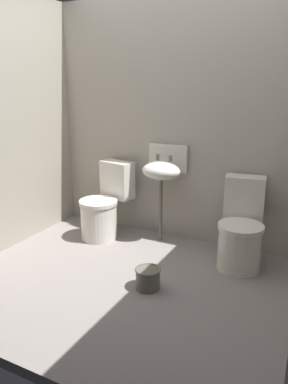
{
  "coord_description": "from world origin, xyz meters",
  "views": [
    {
      "loc": [
        1.47,
        -2.59,
        1.67
      ],
      "look_at": [
        0.0,
        0.26,
        0.7
      ],
      "focal_mm": 36.31,
      "sensor_mm": 36.0,
      "label": 1
    }
  ],
  "objects": [
    {
      "name": "toilet_right",
      "position": [
        0.76,
        0.68,
        0.32
      ],
      "size": [
        0.48,
        0.65,
        0.78
      ],
      "rotation": [
        0.0,
        0.0,
        3.32
      ],
      "color": "silver",
      "rests_on": "ground"
    },
    {
      "name": "ground_plane",
      "position": [
        0.0,
        0.0,
        -0.04
      ],
      "size": [
        3.16,
        2.46,
        0.08
      ],
      "primitive_type": "cube",
      "color": "gray"
    },
    {
      "name": "sink",
      "position": [
        -0.11,
        0.87,
        0.75
      ],
      "size": [
        0.42,
        0.35,
        0.99
      ],
      "color": "#5D5A4D",
      "rests_on": "ground"
    },
    {
      "name": "wall_back",
      "position": [
        0.0,
        1.08,
        1.21
      ],
      "size": [
        3.16,
        0.1,
        2.42
      ],
      "primitive_type": "cube",
      "color": "#A59E90",
      "rests_on": "ground"
    },
    {
      "name": "wall_left",
      "position": [
        -1.43,
        0.1,
        1.21
      ],
      "size": [
        0.1,
        2.26,
        2.42
      ],
      "primitive_type": "cube",
      "color": "#A09989",
      "rests_on": "ground"
    },
    {
      "name": "toilet_left",
      "position": [
        -0.69,
        0.68,
        0.32
      ],
      "size": [
        0.49,
        0.65,
        0.78
      ],
      "rotation": [
        0.0,
        0.0,
        2.95
      ],
      "color": "silver",
      "rests_on": "ground"
    },
    {
      "name": "bucket",
      "position": [
        0.21,
        -0.08,
        0.09
      ],
      "size": [
        0.21,
        0.21,
        0.18
      ],
      "color": "#5D5A4D",
      "rests_on": "ground"
    }
  ]
}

